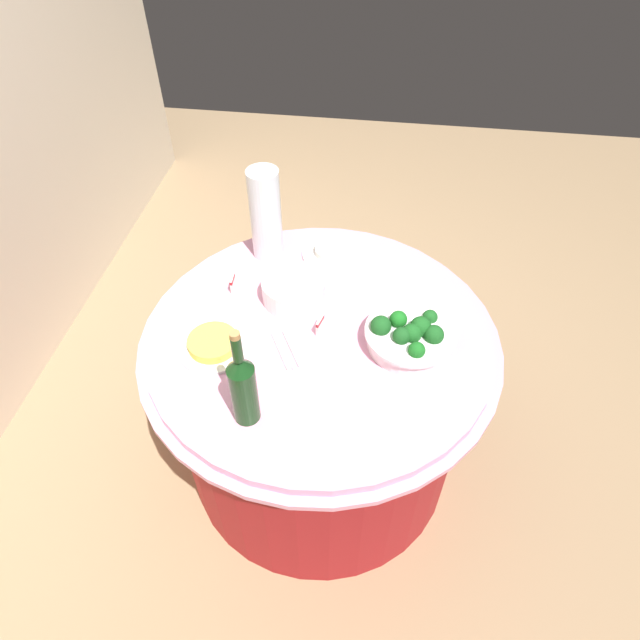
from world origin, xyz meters
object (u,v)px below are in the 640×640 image
Objects in this scene: serving_tongs at (286,351)px; food_plate_rice at (332,252)px; decorative_fruit_vase at (266,220)px; plate_stack at (294,290)px; label_placard_mid at (233,282)px; food_plate_fried_egg at (213,344)px; broccoli_bowl at (410,336)px; wine_bottle at (243,387)px; label_placard_front at (320,324)px.

food_plate_rice reaches higher than serving_tongs.
food_plate_rice is at bearing -85.12° from decorative_fruit_vase.
plate_stack reaches higher than label_placard_mid.
decorative_fruit_vase is 0.51m from serving_tongs.
food_plate_fried_egg is (-0.48, 0.07, -0.13)m from decorative_fruit_vase.
decorative_fruit_vase is at bearing 53.56° from broccoli_bowl.
serving_tongs is at bearing 101.88° from broccoli_bowl.
label_placard_mid is at bearing 158.97° from decorative_fruit_vase.
decorative_fruit_vase is at bearing 30.52° from plate_stack.
broccoli_bowl is at bearing -53.23° from wine_bottle.
wine_bottle is 6.11× the size of label_placard_mid.
food_plate_fried_egg is 0.34m from label_placard_front.
food_plate_rice is at bearing 1.28° from label_placard_front.
wine_bottle is at bearing 165.70° from serving_tongs.
broccoli_bowl is at bearing -144.53° from food_plate_rice.
serving_tongs is at bearing -14.30° from wine_bottle.
broccoli_bowl is 1.27× the size of food_plate_fried_egg.
label_placard_front is at bearing 85.60° from broccoli_bowl.
decorative_fruit_vase is 0.50m from food_plate_fried_egg.
decorative_fruit_vase is (0.71, 0.09, 0.02)m from wine_bottle.
label_placard_front is (0.12, -0.32, 0.01)m from food_plate_fried_egg.
food_plate_fried_egg is at bearing 140.96° from plate_stack.
decorative_fruit_vase reaches higher than food_plate_fried_egg.
broccoli_bowl is at bearing -94.40° from label_placard_front.
plate_stack reaches higher than label_placard_front.
broccoli_bowl reaches higher than label_placard_mid.
plate_stack reaches higher than food_plate_rice.
wine_bottle reaches higher than food_plate_rice.
food_plate_rice is at bearing 35.47° from broccoli_bowl.
wine_bottle is 0.72m from decorative_fruit_vase.
decorative_fruit_vase reaches higher than serving_tongs.
wine_bottle is at bearing -161.64° from label_placard_mid.
broccoli_bowl is at bearing -106.39° from label_placard_mid.
serving_tongs is at bearing -176.07° from plate_stack.
wine_bottle is 2.08× the size of serving_tongs.
label_placard_front reaches higher than serving_tongs.
label_placard_front is (-0.14, -0.11, -0.01)m from plate_stack.
plate_stack is 0.28m from decorative_fruit_vase.
plate_stack is 0.62× the size of wine_bottle.
broccoli_bowl is 5.09× the size of label_placard_mid.
plate_stack is 0.24m from serving_tongs.
serving_tongs is at bearing 137.30° from label_placard_front.
food_plate_fried_egg is at bearing 171.29° from decorative_fruit_vase.
broccoli_bowl is 0.50m from food_plate_rice.
serving_tongs is at bearing -138.03° from label_placard_mid.
decorative_fruit_vase is at bearing -21.03° from label_placard_mid.
label_placard_mid is at bearing 18.36° from wine_bottle.
decorative_fruit_vase is 1.55× the size of food_plate_rice.
serving_tongs is at bearing 170.19° from food_plate_rice.
label_placard_front is at bearing -115.79° from label_placard_mid.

